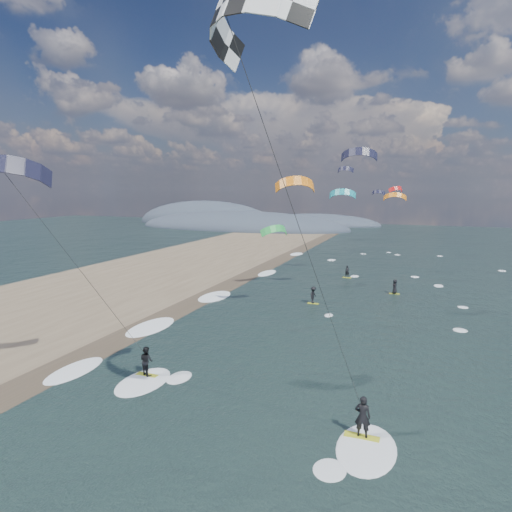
% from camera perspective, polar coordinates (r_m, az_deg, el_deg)
% --- Properties ---
extents(ground, '(260.00, 260.00, 0.00)m').
position_cam_1_polar(ground, '(19.85, -10.99, -26.04)').
color(ground, black).
rests_on(ground, ground).
extents(wet_sand_strip, '(3.00, 240.00, 0.00)m').
position_cam_1_polar(wet_sand_strip, '(33.54, -19.50, -11.32)').
color(wet_sand_strip, '#382D23').
rests_on(wet_sand_strip, ground).
extents(coastal_hills, '(80.00, 41.00, 15.00)m').
position_cam_1_polar(coastal_hills, '(133.35, -2.70, 4.08)').
color(coastal_hills, '#3D4756').
rests_on(coastal_hills, ground).
extents(kitesurfer_near_a, '(8.10, 9.69, 17.76)m').
position_cam_1_polar(kitesurfer_near_a, '(14.84, -0.00, 19.25)').
color(kitesurfer_near_a, gold).
rests_on(kitesurfer_near_a, ground).
extents(kitesurfer_near_b, '(7.22, 9.12, 13.55)m').
position_cam_1_polar(kitesurfer_near_b, '(24.12, -25.78, 2.16)').
color(kitesurfer_near_b, gold).
rests_on(kitesurfer_near_b, ground).
extents(far_kitesurfers, '(8.42, 14.76, 1.74)m').
position_cam_1_polar(far_kitesurfers, '(46.58, 11.58, -4.25)').
color(far_kitesurfers, gold).
rests_on(far_kitesurfers, ground).
extents(bg_kite_field, '(13.94, 68.25, 9.33)m').
position_cam_1_polar(bg_kite_field, '(63.85, 13.51, 8.88)').
color(bg_kite_field, green).
rests_on(bg_kite_field, ground).
extents(shoreline_surf, '(2.40, 79.40, 0.11)m').
position_cam_1_polar(shoreline_surf, '(36.38, -13.12, -9.44)').
color(shoreline_surf, white).
rests_on(shoreline_surf, ground).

